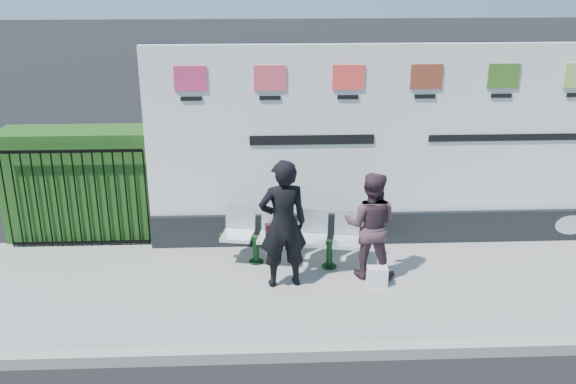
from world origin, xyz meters
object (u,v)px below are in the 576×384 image
object	(u,v)px
billboard	(419,160)
bench	(292,251)
woman_left	(283,224)
woman_right	(371,225)

from	to	relation	value
billboard	bench	world-z (taller)	billboard
woman_left	woman_right	xyz separation A→B (m)	(1.19, 0.20, -0.13)
bench	woman_right	world-z (taller)	woman_right
bench	woman_left	distance (m)	0.88
billboard	bench	bearing A→B (deg)	-158.14
woman_left	woman_right	size ratio (longest dim) A/B	1.17
bench	woman_right	distance (m)	1.22
woman_left	woman_right	bearing A→B (deg)	179.24
billboard	bench	distance (m)	2.33
woman_right	woman_left	bearing A→B (deg)	25.38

